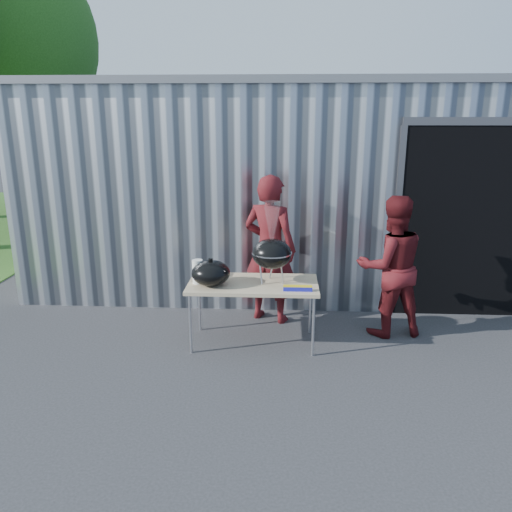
# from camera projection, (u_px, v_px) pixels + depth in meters

# --- Properties ---
(ground) EXTENTS (80.00, 80.00, 0.00)m
(ground) POSITION_uv_depth(u_px,v_px,m) (228.00, 368.00, 5.36)
(ground) COLOR #2B2B2E
(building) EXTENTS (8.20, 6.20, 3.10)m
(building) POSITION_uv_depth(u_px,v_px,m) (302.00, 175.00, 9.30)
(building) COLOR silver
(building) RESTS_ON ground
(tree_far) EXTENTS (4.16, 4.16, 6.89)m
(tree_far) POSITION_uv_depth(u_px,v_px,m) (17.00, 41.00, 13.12)
(tree_far) COLOR #442D19
(tree_far) RESTS_ON ground
(folding_table) EXTENTS (1.50, 0.75, 0.75)m
(folding_table) POSITION_uv_depth(u_px,v_px,m) (253.00, 286.00, 5.79)
(folding_table) COLOR tan
(folding_table) RESTS_ON ground
(kettle_grill) EXTENTS (0.46, 0.46, 0.94)m
(kettle_grill) POSITION_uv_depth(u_px,v_px,m) (272.00, 248.00, 5.69)
(kettle_grill) COLOR black
(kettle_grill) RESTS_ON folding_table
(grill_lid) EXTENTS (0.44, 0.44, 0.32)m
(grill_lid) POSITION_uv_depth(u_px,v_px,m) (211.00, 273.00, 5.67)
(grill_lid) COLOR black
(grill_lid) RESTS_ON folding_table
(paper_towels) EXTENTS (0.12, 0.12, 0.28)m
(paper_towels) POSITION_uv_depth(u_px,v_px,m) (198.00, 272.00, 5.72)
(paper_towels) COLOR white
(paper_towels) RESTS_ON folding_table
(white_tub) EXTENTS (0.20, 0.15, 0.10)m
(white_tub) POSITION_uv_depth(u_px,v_px,m) (209.00, 272.00, 6.02)
(white_tub) COLOR white
(white_tub) RESTS_ON folding_table
(foil_box) EXTENTS (0.32, 0.06, 0.06)m
(foil_box) POSITION_uv_depth(u_px,v_px,m) (298.00, 288.00, 5.50)
(foil_box) COLOR #181AA2
(foil_box) RESTS_ON folding_table
(person_cook) EXTENTS (0.82, 0.69, 1.92)m
(person_cook) POSITION_uv_depth(u_px,v_px,m) (270.00, 249.00, 6.40)
(person_cook) COLOR #521216
(person_cook) RESTS_ON ground
(person_bystander) EXTENTS (0.95, 0.80, 1.73)m
(person_bystander) POSITION_uv_depth(u_px,v_px,m) (391.00, 267.00, 6.01)
(person_bystander) COLOR #521216
(person_bystander) RESTS_ON ground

